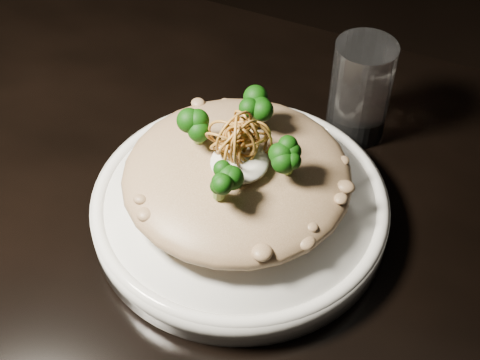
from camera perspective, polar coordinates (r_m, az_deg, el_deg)
name	(u,v)px	position (r m, az deg, el deg)	size (l,w,h in m)	color
table	(216,308)	(0.70, -2.07, -10.89)	(1.10, 0.80, 0.75)	black
plate	(240,208)	(0.66, 0.00, -2.39)	(0.29, 0.29, 0.03)	white
risotto	(237,175)	(0.63, -0.26, 0.41)	(0.22, 0.22, 0.05)	brown
broccoli	(237,145)	(0.59, -0.30, 2.97)	(0.12, 0.12, 0.04)	black
cheese	(240,162)	(0.60, -0.04, 1.53)	(0.05, 0.05, 0.01)	silver
shallots	(241,135)	(0.59, 0.05, 3.89)	(0.05, 0.05, 0.03)	olive
drinking_glass	(360,90)	(0.73, 10.22, 7.54)	(0.06, 0.06, 0.11)	white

